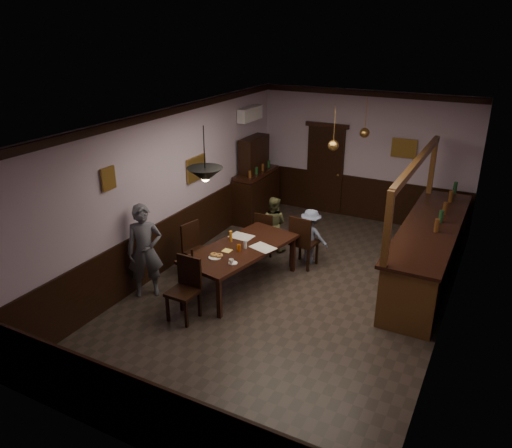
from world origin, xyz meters
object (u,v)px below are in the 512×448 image
Objects in this scene: soda_can at (239,248)px; pendant_brass_mid at (333,146)px; chair_near at (186,285)px; person_seated_right at (310,236)px; person_seated_left at (273,224)px; coffee_cup at (231,261)px; chair_side at (195,247)px; bar_counter at (428,251)px; sideboard at (256,186)px; pendant_brass_far at (365,133)px; dining_table at (241,250)px; person_standing at (145,251)px; pendant_iron at (205,175)px; chair_far_left at (266,232)px; chair_far_right at (302,240)px.

soda_can is 0.15× the size of pendant_brass_mid.
pendant_brass_mid reaches higher than chair_near.
person_seated_right is at bearing -132.02° from pendant_brass_mid.
person_seated_left is 14.37× the size of coffee_cup.
chair_side is 0.25× the size of bar_counter.
coffee_cup is at bearing -68.05° from sideboard.
chair_side is 4.13m from pendant_brass_far.
sideboard is at bearing 179.37° from pendant_brass_far.
chair_near is (-0.27, -1.29, -0.13)m from dining_table.
pendant_brass_mid is at bearing -37.41° from chair_side.
person_seated_right is (2.02, 2.45, -0.28)m from person_standing.
chair_side is 0.61× the size of person_standing.
bar_counter is at bearing -179.96° from person_seated_left.
person_seated_left reaches higher than chair_near.
sideboard is at bearing 106.67° from pendant_iron.
sideboard is at bearing 112.92° from soda_can.
chair_far_left is 1.11× the size of pendant_brass_mid.
person_standing reaches higher than person_seated_left.
pendant_iron is at bearing 90.35° from chair_far_left.
person_seated_right is at bearing -38.51° from chair_side.
soda_can is at bearing 116.48° from coffee_cup.
coffee_cup is 0.51m from soda_can.
bar_counter reaches higher than chair_far_left.
chair_far_right is 2.94m from person_standing.
bar_counter is at bearing -159.00° from chair_far_right.
person_seated_left is at bearing -174.47° from pendant_brass_mid.
chair_side is at bearing -125.13° from pendant_brass_far.
chair_far_right is 0.29m from person_seated_right.
chair_far_left is 1.54m from soda_can.
person_seated_left is at bearing -132.98° from pendant_brass_far.
chair_far_left is 2.63m from chair_near.
bar_counter is at bearing 45.03° from chair_near.
chair_near is 0.89× the size of person_seated_left.
chair_near is at bearing 84.70° from person_seated_left.
person_seated_left is at bearing -177.25° from bar_counter.
person_seated_right is 0.27× the size of bar_counter.
chair_near reaches higher than coffee_cup.
pendant_brass_mid is (2.27, 2.74, 1.48)m from person_standing.
bar_counter is at bearing -37.38° from pendant_brass_far.
bar_counter reaches higher than chair_near.
person_standing is (-0.32, -1.01, 0.27)m from chair_side.
chair_far_right is 1.04× the size of chair_side.
sideboard is at bearing 104.55° from chair_near.
chair_near is 1.26× the size of pendant_brass_far.
pendant_iron reaches higher than coffee_cup.
chair_near reaches higher than soda_can.
sideboard reaches higher than coffee_cup.
dining_table is at bearing -1.05° from person_standing.
pendant_brass_far is at bearing 70.51° from pendant_iron.
person_seated_left is at bearing 88.55° from chair_near.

